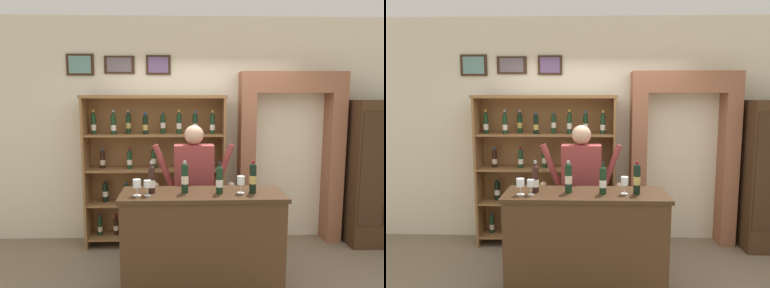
# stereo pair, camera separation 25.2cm
# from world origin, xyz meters

# --- Properties ---
(back_wall) EXTENTS (12.00, 0.19, 3.03)m
(back_wall) POSITION_xyz_m (-0.00, 1.54, 1.52)
(back_wall) COLOR beige
(back_wall) RESTS_ON ground
(wine_shelf) EXTENTS (1.85, 0.38, 2.00)m
(wine_shelf) POSITION_xyz_m (-0.61, 1.25, 1.06)
(wine_shelf) COLOR olive
(wine_shelf) RESTS_ON ground
(archway_doorway) EXTENTS (1.39, 0.45, 2.30)m
(archway_doorway) POSITION_xyz_m (1.21, 1.41, 1.28)
(archway_doorway) COLOR #935B42
(archway_doorway) RESTS_ON ground
(side_cabinet) EXTENTS (0.70, 0.48, 1.93)m
(side_cabinet) POSITION_xyz_m (2.32, 1.15, 0.97)
(side_cabinet) COLOR #422B19
(side_cabinet) RESTS_ON ground
(tasting_counter) EXTENTS (1.60, 0.53, 1.05)m
(tasting_counter) POSITION_xyz_m (-0.06, -0.00, 0.52)
(tasting_counter) COLOR #422B19
(tasting_counter) RESTS_ON ground
(shopkeeper) EXTENTS (0.95, 0.22, 1.66)m
(shopkeeper) POSITION_xyz_m (-0.12, 0.60, 1.03)
(shopkeeper) COLOR #2D3347
(shopkeeper) RESTS_ON ground
(tasting_bottle_vin_santo) EXTENTS (0.07, 0.07, 0.31)m
(tasting_bottle_vin_santo) POSITION_xyz_m (-0.56, 0.01, 1.18)
(tasting_bottle_vin_santo) COLOR black
(tasting_bottle_vin_santo) RESTS_ON tasting_counter
(tasting_bottle_prosecco) EXTENTS (0.07, 0.07, 0.31)m
(tasting_bottle_prosecco) POSITION_xyz_m (-0.23, 0.01, 1.20)
(tasting_bottle_prosecco) COLOR black
(tasting_bottle_prosecco) RESTS_ON tasting_counter
(tasting_bottle_riserva) EXTENTS (0.07, 0.07, 0.31)m
(tasting_bottle_riserva) POSITION_xyz_m (0.10, -0.02, 1.18)
(tasting_bottle_riserva) COLOR black
(tasting_bottle_riserva) RESTS_ON tasting_counter
(tasting_bottle_chianti) EXTENTS (0.07, 0.07, 0.32)m
(tasting_bottle_chianti) POSITION_xyz_m (0.43, -0.02, 1.20)
(tasting_bottle_chianti) COLOR black
(tasting_bottle_chianti) RESTS_ON tasting_counter
(wine_glass_spare) EXTENTS (0.07, 0.07, 0.15)m
(wine_glass_spare) POSITION_xyz_m (-0.59, -0.09, 1.15)
(wine_glass_spare) COLOR silver
(wine_glass_spare) RESTS_ON tasting_counter
(wine_glass_left) EXTENTS (0.07, 0.07, 0.17)m
(wine_glass_left) POSITION_xyz_m (0.31, -0.03, 1.16)
(wine_glass_left) COLOR silver
(wine_glass_left) RESTS_ON tasting_counter
(wine_glass_center) EXTENTS (0.08, 0.08, 0.16)m
(wine_glass_center) POSITION_xyz_m (-0.69, -0.09, 1.16)
(wine_glass_center) COLOR silver
(wine_glass_center) RESTS_ON tasting_counter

